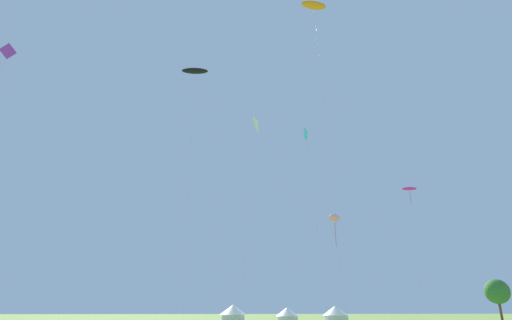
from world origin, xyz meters
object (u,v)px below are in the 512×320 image
kite_black_parafoil (195,71)px  kite_cyan_diamond (306,138)px  kite_pink_parafoil (334,218)px  festival_tent_left (335,314)px  festival_tent_center (287,315)px  festival_tent_right (233,313)px  kite_orange_parafoil (314,6)px  tree_distant_left (497,292)px  kite_magenta_parafoil (409,189)px  kite_purple_diamond (6,59)px  kite_white_diamond (256,125)px

kite_black_parafoil → kite_cyan_diamond: bearing=4.8°
kite_pink_parafoil → festival_tent_left: bearing=84.4°
kite_cyan_diamond → festival_tent_center: (-2.06, 10.29, -25.80)m
kite_pink_parafoil → festival_tent_right: size_ratio=3.85×
kite_orange_parafoil → kite_cyan_diamond: size_ratio=1.27×
kite_pink_parafoil → tree_distant_left: (33.34, 12.93, -10.57)m
festival_tent_right → kite_black_parafoil: bearing=-120.5°
kite_magenta_parafoil → kite_orange_parafoil: bearing=-130.5°
kite_pink_parafoil → kite_black_parafoil: kite_black_parafoil is taller
kite_orange_parafoil → tree_distant_left: bearing=42.5°
kite_cyan_diamond → festival_tent_center: kite_cyan_diamond is taller
kite_purple_diamond → kite_cyan_diamond: size_ratio=1.05×
festival_tent_left → kite_orange_parafoil: bearing=-105.3°
kite_white_diamond → festival_tent_right: bearing=120.5°
tree_distant_left → kite_cyan_diamond: bearing=-154.5°
kite_black_parafoil → tree_distant_left: (56.00, 19.81, -32.12)m
kite_magenta_parafoil → kite_black_parafoil: bearing=-170.9°
kite_orange_parafoil → kite_magenta_parafoil: kite_orange_parafoil is taller
kite_orange_parafoil → kite_purple_diamond: kite_orange_parafoil is taller
kite_pink_parafoil → kite_magenta_parafoil: kite_magenta_parafoil is taller
festival_tent_right → tree_distant_left: size_ratio=0.58×
festival_tent_left → kite_white_diamond: bearing=-157.9°
kite_purple_diamond → kite_white_diamond: kite_white_diamond is taller
festival_tent_left → tree_distant_left: bearing=13.8°
kite_pink_parafoil → kite_purple_diamond: kite_purple_diamond is taller
festival_tent_right → festival_tent_center: bearing=0.0°
kite_purple_diamond → kite_pink_parafoil: bearing=28.2°
kite_purple_diamond → festival_tent_left: (42.56, 27.43, -26.77)m
kite_magenta_parafoil → kite_white_diamond: 27.18m
kite_cyan_diamond → kite_orange_parafoil: bearing=-97.1°
kite_purple_diamond → tree_distant_left: bearing=25.2°
kite_black_parafoil → kite_white_diamond: bearing=32.6°
kite_magenta_parafoil → kite_cyan_diamond: size_ratio=0.72×
tree_distant_left → festival_tent_center: bearing=-168.8°
kite_magenta_parafoil → festival_tent_center: (-19.54, 6.17, -19.13)m
festival_tent_left → tree_distant_left: size_ratio=0.54×
kite_orange_parafoil → kite_white_diamond: kite_orange_parafoil is taller
kite_purple_diamond → kite_cyan_diamond: bearing=24.9°
kite_cyan_diamond → festival_tent_center: size_ratio=7.93×
festival_tent_center → kite_magenta_parafoil: bearing=-17.5°
kite_cyan_diamond → kite_pink_parafoil: bearing=46.3°
kite_cyan_diamond → kite_purple_diamond: bearing=-155.1°
kite_purple_diamond → festival_tent_right: size_ratio=7.04×
kite_magenta_parafoil → festival_tent_left: bearing=152.5°
tree_distant_left → kite_white_diamond: bearing=-163.8°
festival_tent_center → kite_cyan_diamond: bearing=-78.7°
kite_white_diamond → festival_tent_left: (13.08, 5.31, -29.84)m
festival_tent_right → tree_distant_left: (49.07, 8.06, 3.63)m
kite_magenta_parafoil → festival_tent_right: 34.37m
kite_purple_diamond → festival_tent_left: kite_purple_diamond is taller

